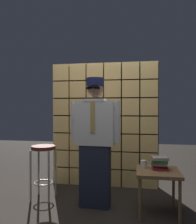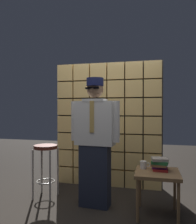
{
  "view_description": "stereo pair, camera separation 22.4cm",
  "coord_description": "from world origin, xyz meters",
  "px_view_note": "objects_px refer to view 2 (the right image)",
  "views": [
    {
      "loc": [
        0.53,
        -2.54,
        1.29
      ],
      "look_at": [
        0.03,
        0.45,
        1.24
      ],
      "focal_mm": 36.5,
      "sensor_mm": 36.0,
      "label": 1
    },
    {
      "loc": [
        0.75,
        -2.49,
        1.29
      ],
      "look_at": [
        0.03,
        0.45,
        1.24
      ],
      "focal_mm": 36.5,
      "sensor_mm": 36.0,
      "label": 2
    }
  ],
  "objects_px": {
    "bar_stool": "(46,158)",
    "coffee_mug": "(144,165)",
    "standing_person": "(95,139)",
    "side_table": "(157,177)",
    "book_stack": "(160,164)"
  },
  "relations": [
    {
      "from": "bar_stool",
      "to": "coffee_mug",
      "type": "height_order",
      "value": "bar_stool"
    },
    {
      "from": "standing_person",
      "to": "side_table",
      "type": "distance_m",
      "value": 0.91
    },
    {
      "from": "side_table",
      "to": "book_stack",
      "type": "xyz_separation_m",
      "value": [
        0.03,
        0.05,
        0.15
      ]
    },
    {
      "from": "standing_person",
      "to": "coffee_mug",
      "type": "relative_size",
      "value": 13.43
    },
    {
      "from": "standing_person",
      "to": "book_stack",
      "type": "height_order",
      "value": "standing_person"
    },
    {
      "from": "book_stack",
      "to": "side_table",
      "type": "bearing_deg",
      "value": -119.42
    },
    {
      "from": "bar_stool",
      "to": "book_stack",
      "type": "bearing_deg",
      "value": -5.87
    },
    {
      "from": "bar_stool",
      "to": "side_table",
      "type": "xyz_separation_m",
      "value": [
        1.58,
        -0.21,
        -0.1
      ]
    },
    {
      "from": "standing_person",
      "to": "side_table",
      "type": "bearing_deg",
      "value": -1.31
    },
    {
      "from": "bar_stool",
      "to": "coffee_mug",
      "type": "relative_size",
      "value": 6.01
    },
    {
      "from": "coffee_mug",
      "to": "standing_person",
      "type": "bearing_deg",
      "value": -178.6
    },
    {
      "from": "book_stack",
      "to": "coffee_mug",
      "type": "distance_m",
      "value": 0.2
    },
    {
      "from": "bar_stool",
      "to": "side_table",
      "type": "relative_size",
      "value": 1.43
    },
    {
      "from": "side_table",
      "to": "coffee_mug",
      "type": "bearing_deg",
      "value": 150.15
    },
    {
      "from": "standing_person",
      "to": "book_stack",
      "type": "relative_size",
      "value": 7.73
    }
  ]
}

